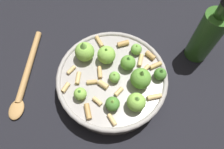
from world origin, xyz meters
TOP-DOWN VIEW (x-y plane):
  - ground_plane at (0.00, 0.00)m, footprint 2.40×2.40m
  - cooking_pan at (-0.00, 0.00)m, footprint 0.27×0.27m
  - olive_oil_bottle at (-0.25, 0.06)m, footprint 0.06×0.06m
  - wooden_spoon at (0.17, -0.15)m, footprint 0.19×0.21m

SIDE VIEW (x-z plane):
  - ground_plane at x=0.00m, z-range 0.00..0.00m
  - wooden_spoon at x=0.17m, z-range 0.00..0.02m
  - cooking_pan at x=0.00m, z-range -0.02..0.09m
  - olive_oil_bottle at x=-0.25m, z-range -0.02..0.18m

